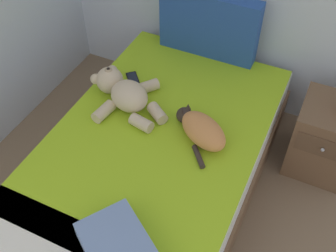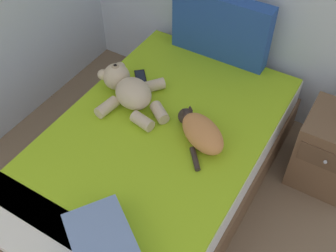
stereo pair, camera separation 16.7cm
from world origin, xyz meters
name	(u,v)px [view 2 (the right image)]	position (x,y,z in m)	size (l,w,h in m)	color
bed	(156,160)	(1.24, 3.27, 0.24)	(1.26, 2.02, 0.48)	brown
patterned_cushion	(221,28)	(1.21, 4.19, 0.72)	(0.72, 0.12, 0.47)	#264C99
cat	(201,132)	(1.49, 3.37, 0.56)	(0.41, 0.39, 0.15)	#D18447
teddy_bear	(129,89)	(0.92, 3.45, 0.57)	(0.60, 0.50, 0.19)	beige
cell_phone	(141,77)	(0.86, 3.68, 0.49)	(0.15, 0.16, 0.01)	black
throw_pillow	(103,244)	(1.42, 2.51, 0.54)	(0.40, 0.28, 0.11)	#728CB7
nightstand	(330,150)	(2.19, 3.91, 0.27)	(0.40, 0.45, 0.54)	brown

